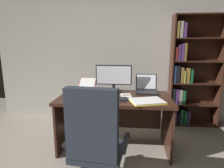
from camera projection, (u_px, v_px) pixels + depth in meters
wall_back at (115, 49)px, 3.60m from camera, size 4.61×0.12×2.78m
desk at (115, 109)px, 2.71m from camera, size 1.53×0.79×0.76m
bookshelf at (189, 76)px, 3.37m from camera, size 0.86×0.27×1.96m
office_chair at (96, 149)px, 1.84m from camera, size 0.65×0.60×1.09m
monitor at (114, 78)px, 2.82m from camera, size 0.54×0.16×0.41m
laptop at (147, 89)px, 2.81m from camera, size 0.32×0.35×0.25m
keyboard at (111, 99)px, 2.43m from camera, size 0.42×0.15×0.02m
computer_mouse at (88, 98)px, 2.46m from camera, size 0.06×0.10×0.04m
reading_stand_with_book at (87, 85)px, 2.94m from camera, size 0.26×0.28×0.17m
open_binder at (147, 101)px, 2.34m from camera, size 0.48×0.42×0.02m
notepad at (126, 96)px, 2.62m from camera, size 0.17×0.23×0.01m
pen at (127, 95)px, 2.61m from camera, size 0.13×0.05×0.01m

